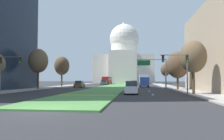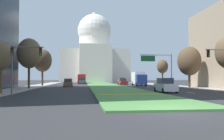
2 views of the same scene
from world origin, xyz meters
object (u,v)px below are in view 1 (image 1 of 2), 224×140
at_px(sedan_far_horizon, 104,83).
at_px(box_truck_delivery, 144,81).
at_px(street_tree_left_far, 62,66).
at_px(sedan_distant, 134,83).
at_px(capitol_building, 124,60).
at_px(traffic_light_near_right, 180,65).
at_px(traffic_light_near_left, 6,66).
at_px(sedan_lead_stopped, 132,88).
at_px(sedan_midblock, 79,84).
at_px(city_bus, 107,80).
at_px(street_tree_left_mid, 38,61).
at_px(street_tree_right_far, 166,70).
at_px(sedan_very_far, 143,82).
at_px(street_tree_right_mid, 178,65).
at_px(overhead_guide_sign, 155,67).
at_px(street_tree_right_near, 193,57).

bearing_deg(sedan_far_horizon, box_truck_delivery, -54.05).
height_order(street_tree_left_far, sedan_distant, street_tree_left_far).
xyz_separation_m(sedan_far_horizon, box_truck_delivery, (13.30, -18.34, 0.82)).
bearing_deg(box_truck_delivery, capitol_building, 98.74).
bearing_deg(traffic_light_near_right, traffic_light_near_left, 179.97).
distance_m(sedan_lead_stopped, sedan_far_horizon, 46.16).
relative_size(sedan_lead_stopped, sedan_midblock, 0.92).
bearing_deg(traffic_light_near_left, city_bus, 83.96).
height_order(capitol_building, sedan_far_horizon, capitol_building).
height_order(capitol_building, street_tree_left_far, capitol_building).
height_order(street_tree_left_mid, street_tree_right_far, street_tree_left_mid).
bearing_deg(traffic_light_near_right, sedan_distant, 99.19).
distance_m(sedan_very_far, box_truck_delivery, 28.80).
bearing_deg(street_tree_right_mid, traffic_light_near_right, -99.48).
height_order(box_truck_delivery, city_bus, box_truck_delivery).
height_order(overhead_guide_sign, street_tree_right_near, street_tree_right_near).
bearing_deg(sedan_distant, street_tree_left_far, -155.80).
bearing_deg(street_tree_right_near, box_truck_delivery, 101.59).
xyz_separation_m(capitol_building, traffic_light_near_left, (-11.35, -82.29, -7.90)).
height_order(street_tree_right_mid, sedan_very_far, street_tree_right_mid).
distance_m(street_tree_right_mid, sedan_lead_stopped, 15.33).
xyz_separation_m(traffic_light_near_right, street_tree_left_far, (-25.03, 28.47, 1.80)).
bearing_deg(city_bus, sedan_distant, -61.55).
bearing_deg(traffic_light_near_right, street_tree_right_mid, 80.52).
bearing_deg(capitol_building, sedan_distant, -83.25).
xyz_separation_m(sedan_distant, box_truck_delivery, (2.70, -7.16, 0.91)).
distance_m(capitol_building, street_tree_right_far, 55.39).
distance_m(sedan_midblock, sedan_distant, 18.05).
bearing_deg(street_tree_right_near, sedan_lead_stopped, 176.65).
height_order(capitol_building, sedan_distant, capitol_building).
bearing_deg(sedan_midblock, street_tree_right_mid, -23.37).
bearing_deg(street_tree_left_far, sedan_distant, 24.20).
bearing_deg(street_tree_left_far, traffic_light_near_left, -85.30).
xyz_separation_m(street_tree_right_mid, sedan_midblock, (-21.82, 9.43, -4.01)).
bearing_deg(sedan_lead_stopped, street_tree_left_far, 127.05).
bearing_deg(street_tree_left_far, street_tree_right_far, 1.26).
height_order(sedan_lead_stopped, sedan_distant, sedan_lead_stopped).
height_order(sedan_distant, sedan_very_far, sedan_very_far).
bearing_deg(street_tree_right_mid, sedan_far_horizon, 120.24).
xyz_separation_m(street_tree_right_near, sedan_very_far, (-5.06, 55.86, -4.22)).
height_order(capitol_building, traffic_light_near_right, capitol_building).
distance_m(traffic_light_near_left, sedan_distant, 40.72).
distance_m(street_tree_right_far, sedan_lead_stopped, 27.30).
bearing_deg(street_tree_right_mid, sedan_midblock, 156.63).
bearing_deg(traffic_light_near_left, street_tree_right_near, 6.35).
xyz_separation_m(traffic_light_near_right, sedan_distant, (-5.99, 37.03, -3.03)).
distance_m(capitol_building, sedan_lead_stopped, 79.95).
distance_m(street_tree_right_near, sedan_distant, 35.48).
relative_size(traffic_light_near_left, city_bus, 0.47).
relative_size(capitol_building, traffic_light_near_right, 5.97).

